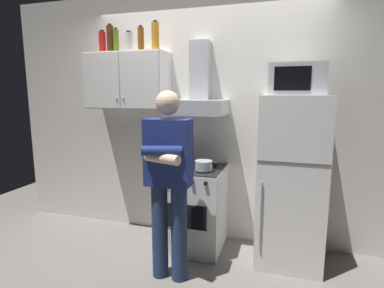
{
  "coord_description": "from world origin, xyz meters",
  "views": [
    {
      "loc": [
        0.8,
        -2.67,
        1.62
      ],
      "look_at": [
        0.0,
        0.0,
        1.15
      ],
      "focal_mm": 28.43,
      "sensor_mm": 36.0,
      "label": 1
    }
  ],
  "objects_px": {
    "bottle_olive_oil": "(116,41)",
    "bottle_beer_brown": "(141,39)",
    "microwave": "(296,79)",
    "person_standing": "(168,179)",
    "bottle_canister_steel": "(129,43)",
    "bottle_liquor_amber": "(155,37)",
    "refrigerator": "(291,181)",
    "bottle_soda_red": "(102,43)",
    "range_hood": "(198,95)",
    "bottle_rum_dark": "(110,39)",
    "cooking_pot": "(204,165)",
    "stove_oven": "(194,207)",
    "upper_cabinet": "(128,81)"
  },
  "relations": [
    {
      "from": "bottle_olive_oil",
      "to": "bottle_beer_brown",
      "type": "relative_size",
      "value": 0.99
    },
    {
      "from": "microwave",
      "to": "person_standing",
      "type": "distance_m",
      "value": 1.45
    },
    {
      "from": "bottle_canister_steel",
      "to": "bottle_liquor_amber",
      "type": "bearing_deg",
      "value": -9.61
    },
    {
      "from": "refrigerator",
      "to": "bottle_canister_steel",
      "type": "bearing_deg",
      "value": 174.47
    },
    {
      "from": "refrigerator",
      "to": "bottle_soda_red",
      "type": "bearing_deg",
      "value": 175.52
    },
    {
      "from": "range_hood",
      "to": "bottle_rum_dark",
      "type": "xyz_separation_m",
      "value": [
        -1.01,
        0.02,
        0.6
      ]
    },
    {
      "from": "bottle_liquor_amber",
      "to": "bottle_olive_oil",
      "type": "bearing_deg",
      "value": 177.64
    },
    {
      "from": "microwave",
      "to": "person_standing",
      "type": "relative_size",
      "value": 0.29
    },
    {
      "from": "bottle_canister_steel",
      "to": "bottle_rum_dark",
      "type": "xyz_separation_m",
      "value": [
        -0.22,
        -0.02,
        0.04
      ]
    },
    {
      "from": "cooking_pot",
      "to": "stove_oven",
      "type": "bearing_deg",
      "value": 137.51
    },
    {
      "from": "bottle_olive_oil",
      "to": "bottle_liquor_amber",
      "type": "bearing_deg",
      "value": -2.36
    },
    {
      "from": "range_hood",
      "to": "microwave",
      "type": "distance_m",
      "value": 0.97
    },
    {
      "from": "stove_oven",
      "to": "bottle_beer_brown",
      "type": "distance_m",
      "value": 1.85
    },
    {
      "from": "range_hood",
      "to": "bottle_liquor_amber",
      "type": "bearing_deg",
      "value": -178.17
    },
    {
      "from": "upper_cabinet",
      "to": "bottle_olive_oil",
      "type": "height_order",
      "value": "bottle_olive_oil"
    },
    {
      "from": "upper_cabinet",
      "to": "bottle_liquor_amber",
      "type": "bearing_deg",
      "value": -2.2
    },
    {
      "from": "refrigerator",
      "to": "bottle_soda_red",
      "type": "distance_m",
      "value": 2.48
    },
    {
      "from": "bottle_rum_dark",
      "to": "bottle_olive_oil",
      "type": "distance_m",
      "value": 0.09
    },
    {
      "from": "bottle_soda_red",
      "to": "stove_oven",
      "type": "bearing_deg",
      "value": -8.29
    },
    {
      "from": "stove_oven",
      "to": "bottle_canister_steel",
      "type": "distance_m",
      "value": 1.91
    },
    {
      "from": "bottle_canister_steel",
      "to": "bottle_liquor_amber",
      "type": "height_order",
      "value": "bottle_liquor_amber"
    },
    {
      "from": "bottle_canister_steel",
      "to": "bottle_olive_oil",
      "type": "relative_size",
      "value": 0.87
    },
    {
      "from": "range_hood",
      "to": "bottle_liquor_amber",
      "type": "relative_size",
      "value": 2.49
    },
    {
      "from": "bottle_beer_brown",
      "to": "bottle_canister_steel",
      "type": "bearing_deg",
      "value": 161.59
    },
    {
      "from": "refrigerator",
      "to": "bottle_olive_oil",
      "type": "distance_m",
      "value": 2.33
    },
    {
      "from": "bottle_olive_oil",
      "to": "range_hood",
      "type": "bearing_deg",
      "value": -0.3
    },
    {
      "from": "stove_oven",
      "to": "bottle_soda_red",
      "type": "xyz_separation_m",
      "value": [
        -1.12,
        0.16,
        1.74
      ]
    },
    {
      "from": "range_hood",
      "to": "cooking_pot",
      "type": "distance_m",
      "value": 0.73
    },
    {
      "from": "upper_cabinet",
      "to": "bottle_liquor_amber",
      "type": "xyz_separation_m",
      "value": [
        0.35,
        -0.01,
        0.44
      ]
    },
    {
      "from": "range_hood",
      "to": "refrigerator",
      "type": "bearing_deg",
      "value": -7.55
    },
    {
      "from": "range_hood",
      "to": "bottle_beer_brown",
      "type": "height_order",
      "value": "bottle_beer_brown"
    },
    {
      "from": "bottle_soda_red",
      "to": "bottle_beer_brown",
      "type": "xyz_separation_m",
      "value": [
        0.5,
        -0.05,
        0.0
      ]
    },
    {
      "from": "bottle_olive_oil",
      "to": "refrigerator",
      "type": "bearing_deg",
      "value": -3.99
    },
    {
      "from": "range_hood",
      "to": "stove_oven",
      "type": "bearing_deg",
      "value": -90.0
    },
    {
      "from": "range_hood",
      "to": "bottle_rum_dark",
      "type": "height_order",
      "value": "bottle_rum_dark"
    },
    {
      "from": "bottle_soda_red",
      "to": "bottle_beer_brown",
      "type": "distance_m",
      "value": 0.5
    },
    {
      "from": "stove_oven",
      "to": "cooking_pot",
      "type": "xyz_separation_m",
      "value": [
        0.13,
        -0.12,
        0.49
      ]
    },
    {
      "from": "cooking_pot",
      "to": "bottle_liquor_amber",
      "type": "height_order",
      "value": "bottle_liquor_amber"
    },
    {
      "from": "bottle_canister_steel",
      "to": "bottle_rum_dark",
      "type": "relative_size",
      "value": 0.74
    },
    {
      "from": "upper_cabinet",
      "to": "bottle_canister_steel",
      "type": "xyz_separation_m",
      "value": [
        0.01,
        0.04,
        0.41
      ]
    },
    {
      "from": "microwave",
      "to": "refrigerator",
      "type": "bearing_deg",
      "value": -89.1
    },
    {
      "from": "upper_cabinet",
      "to": "person_standing",
      "type": "distance_m",
      "value": 1.35
    },
    {
      "from": "bottle_rum_dark",
      "to": "bottle_beer_brown",
      "type": "distance_m",
      "value": 0.39
    },
    {
      "from": "microwave",
      "to": "bottle_rum_dark",
      "type": "xyz_separation_m",
      "value": [
        -1.96,
        0.13,
        0.46
      ]
    },
    {
      "from": "upper_cabinet",
      "to": "bottle_soda_red",
      "type": "distance_m",
      "value": 0.53
    },
    {
      "from": "refrigerator",
      "to": "person_standing",
      "type": "distance_m",
      "value": 1.17
    },
    {
      "from": "person_standing",
      "to": "bottle_rum_dark",
      "type": "relative_size",
      "value": 5.26
    },
    {
      "from": "microwave",
      "to": "bottle_canister_steel",
      "type": "xyz_separation_m",
      "value": [
        -1.74,
        0.15,
        0.42
      ]
    },
    {
      "from": "bottle_olive_oil",
      "to": "bottle_rum_dark",
      "type": "bearing_deg",
      "value": 167.65
    },
    {
      "from": "refrigerator",
      "to": "bottle_canister_steel",
      "type": "xyz_separation_m",
      "value": [
        -1.74,
        0.17,
        1.36
      ]
    }
  ]
}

